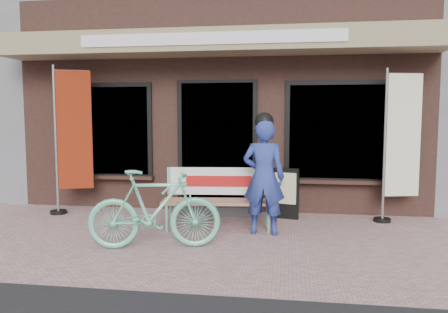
% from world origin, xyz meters
% --- Properties ---
extents(ground, '(70.00, 70.00, 0.00)m').
position_xyz_m(ground, '(0.00, 0.00, 0.00)').
color(ground, tan).
rests_on(ground, ground).
extents(storefront, '(7.00, 6.77, 6.00)m').
position_xyz_m(storefront, '(0.00, 4.96, 2.99)').
color(storefront, black).
rests_on(storefront, ground).
extents(bench, '(1.62, 0.57, 0.86)m').
position_xyz_m(bench, '(0.20, 0.87, 0.51)').
color(bench, '#67CAA4').
rests_on(bench, ground).
extents(person, '(0.59, 0.40, 1.66)m').
position_xyz_m(person, '(0.86, 0.63, 0.81)').
color(person, navy).
rests_on(person, ground).
extents(bicycle, '(1.67, 0.81, 0.97)m').
position_xyz_m(bicycle, '(-0.41, -0.21, 0.48)').
color(bicycle, '#67CAA4').
rests_on(bicycle, ground).
extents(nobori_red, '(0.71, 0.37, 2.42)m').
position_xyz_m(nobori_red, '(-2.32, 1.45, 1.25)').
color(nobori_red, gray).
rests_on(nobori_red, ground).
extents(nobori_cream, '(0.69, 0.30, 2.31)m').
position_xyz_m(nobori_cream, '(2.84, 1.63, 1.19)').
color(nobori_cream, gray).
rests_on(nobori_cream, ground).
extents(menu_stand, '(0.40, 0.17, 0.80)m').
position_xyz_m(menu_stand, '(1.16, 1.57, 0.41)').
color(menu_stand, black).
rests_on(menu_stand, ground).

